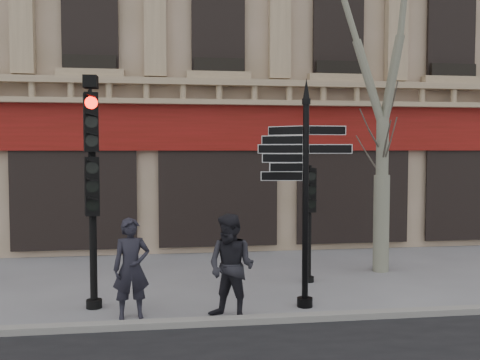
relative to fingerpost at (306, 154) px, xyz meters
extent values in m
plane|color=slate|center=(-1.10, 0.57, -2.89)|extent=(80.00, 80.00, 0.00)
cube|color=gray|center=(-1.10, -0.83, -2.83)|extent=(80.00, 0.25, 0.12)
cube|color=#9E8669|center=(-1.10, 13.07, 6.11)|extent=(28.00, 15.00, 18.00)
cube|color=#601009|center=(-1.10, 5.45, 0.71)|extent=(28.00, 0.25, 1.30)
cube|color=#8E7A5C|center=(-1.10, 5.22, 1.68)|extent=(28.00, 0.35, 0.74)
cylinder|color=black|center=(0.00, 0.00, -0.98)|extent=(0.12, 0.12, 3.82)
cylinder|color=black|center=(0.00, 0.00, -2.81)|extent=(0.30, 0.30, 0.17)
cone|color=black|center=(0.00, 0.00, 1.22)|extent=(0.13, 0.13, 0.38)
cylinder|color=black|center=(-3.95, 0.47, -0.90)|extent=(0.14, 0.14, 3.98)
cylinder|color=black|center=(-3.95, 0.47, -2.81)|extent=(0.30, 0.30, 0.16)
cube|color=black|center=(-3.95, 0.47, -0.59)|extent=(0.54, 0.43, 1.08)
cube|color=black|center=(-3.95, 0.47, 0.58)|extent=(0.54, 0.43, 1.08)
sphere|color=#FF0C05|center=(-3.95, 0.47, 0.88)|extent=(0.23, 0.23, 0.23)
cube|color=black|center=(-3.95, 0.47, 1.33)|extent=(0.31, 0.36, 0.23)
cylinder|color=black|center=(0.57, 1.84, -1.61)|extent=(0.12, 0.12, 2.57)
cylinder|color=black|center=(0.57, 1.84, -2.82)|extent=(0.27, 0.27, 0.14)
cube|color=black|center=(0.57, 1.84, -0.81)|extent=(0.44, 0.32, 0.98)
cylinder|color=gray|center=(2.61, 2.62, -1.71)|extent=(0.39, 0.39, 2.36)
cylinder|color=gray|center=(2.61, 2.62, 0.11)|extent=(0.30, 0.30, 1.50)
imported|color=black|center=(-3.21, -0.23, -2.00)|extent=(0.71, 0.52, 1.78)
imported|color=black|center=(-1.47, -0.54, -1.96)|extent=(1.14, 1.10, 1.86)
camera|label=1|loc=(-2.61, -9.72, 0.09)|focal=40.00mm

